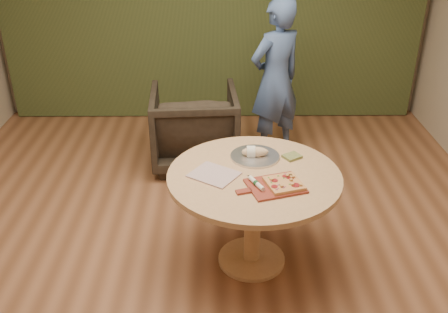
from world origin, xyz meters
The scene contains 11 objects.
room_shell centered at (0.00, 0.00, 1.40)m, with size 5.04×6.04×2.84m.
pedestal_table centered at (0.32, 0.10, 0.61)m, with size 1.20×1.20×0.75m.
pizza_paddle centered at (0.43, -0.08, 0.76)m, with size 0.47×0.37×0.01m.
flatbread_pizza centered at (0.50, -0.07, 0.78)m, with size 0.28×0.28×0.04m.
cutlery_roll centered at (0.32, -0.08, 0.78)m, with size 0.11×0.19×0.03m.
newspaper centered at (0.04, 0.08, 0.76)m, with size 0.30×0.25×0.01m, color silver.
serving_tray centered at (0.34, 0.34, 0.76)m, with size 0.36×0.36×0.02m.
bread_roll centered at (0.33, 0.34, 0.79)m, with size 0.19×0.09×0.09m.
green_packet centered at (0.60, 0.33, 0.76)m, with size 0.12×0.10×0.02m, color #555C29.
armchair centered at (-0.17, 1.67, 0.43)m, with size 0.83×0.78×0.86m, color black.
person_standing centered at (0.64, 1.86, 0.81)m, with size 0.59×0.39×1.62m, color #455F91.
Camera 1 is at (0.08, -2.85, 2.45)m, focal length 40.00 mm.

